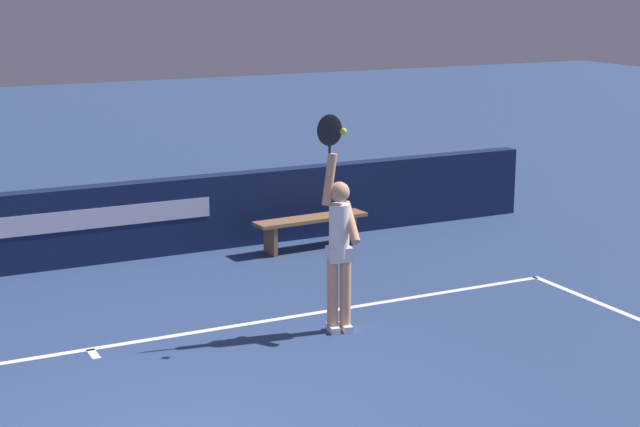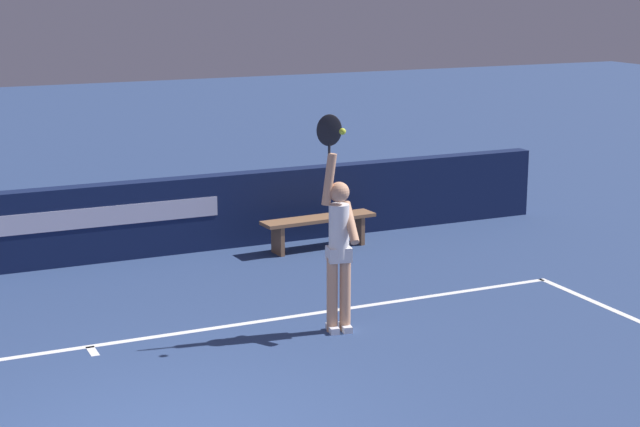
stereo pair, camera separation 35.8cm
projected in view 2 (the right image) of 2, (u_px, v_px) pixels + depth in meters
name	position (u px, v px, depth m)	size (l,w,h in m)	color
back_wall	(35.00, 229.00, 13.57)	(15.73, 0.28, 1.07)	#111C41
tennis_player	(339.00, 243.00, 11.04)	(0.44, 0.44, 2.41)	tan
tennis_ball	(343.00, 131.00, 10.54)	(0.07, 0.07, 0.07)	#CADD33
courtside_bench_near	(319.00, 224.00, 14.59)	(1.73, 0.47, 0.46)	#8B6141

